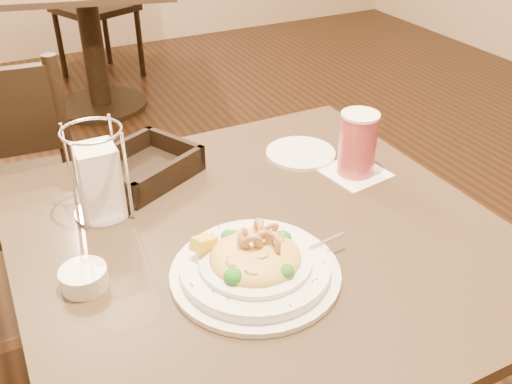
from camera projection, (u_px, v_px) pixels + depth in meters
name	position (u px, v px, depth m)	size (l,w,h in m)	color
main_table	(260.00, 318.00, 1.22)	(0.90, 0.90, 0.72)	black
background_table	(89.00, 24.00, 3.11)	(1.09, 1.09, 0.72)	black
dining_chair_near	(8.00, 197.00, 1.62)	(0.46, 0.46, 0.93)	black
dining_chair_far	(99.00, 1.00, 3.51)	(0.55, 0.55, 0.93)	black
pasta_bowl	(255.00, 263.00, 0.97)	(0.33, 0.30, 0.09)	white
drink_glass	(358.00, 145.00, 1.25)	(0.15, 0.15, 0.15)	white
bread_basket	(144.00, 168.00, 1.26)	(0.27, 0.25, 0.06)	black
napkin_caddy	(99.00, 178.00, 1.11)	(0.12, 0.12, 0.19)	silver
side_plate	(301.00, 153.00, 1.36)	(0.17, 0.17, 0.01)	white
butter_ramekin	(84.00, 278.00, 0.96)	(0.08, 0.08, 0.03)	white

